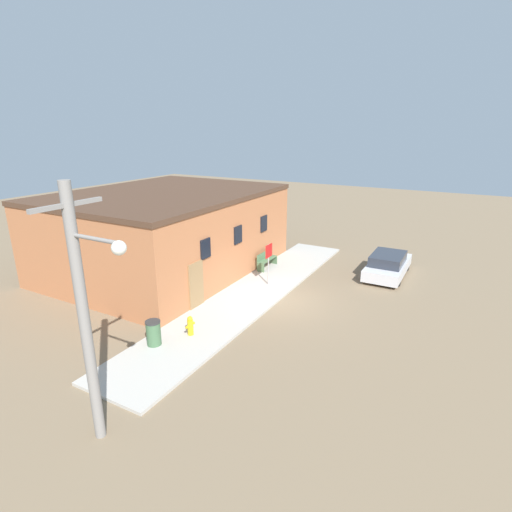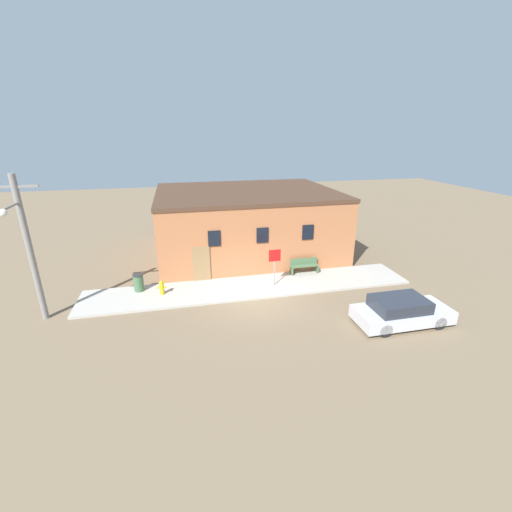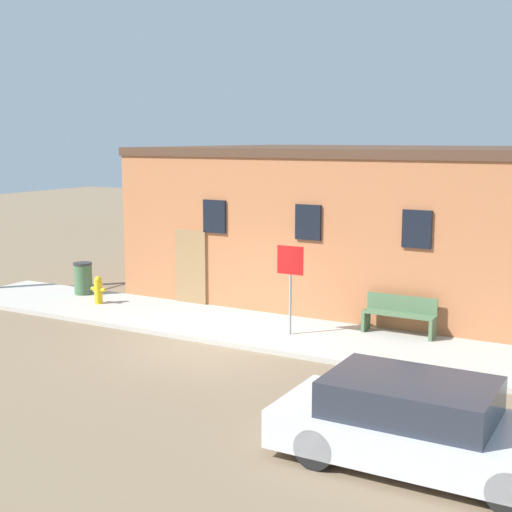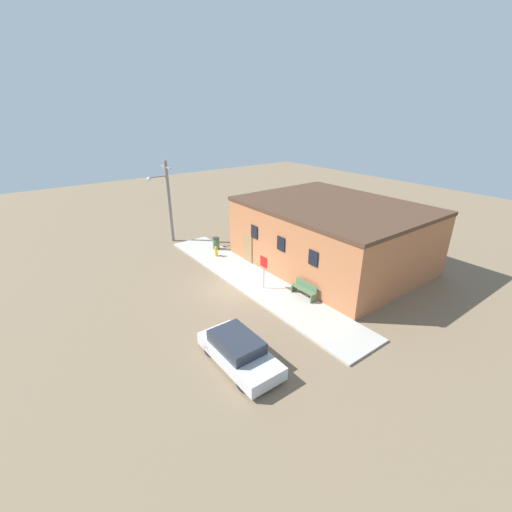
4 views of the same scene
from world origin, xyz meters
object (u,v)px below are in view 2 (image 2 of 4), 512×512
stop_sign (275,261)px  utility_pole (28,246)px  parked_car (401,311)px  bench (304,266)px  trash_bin (139,283)px  fire_hydrant (162,287)px

stop_sign → utility_pole: bearing=-175.1°
parked_car → stop_sign: bearing=132.5°
bench → trash_bin: size_ratio=1.80×
fire_hydrant → trash_bin: 1.44m
bench → utility_pole: size_ratio=0.26×
stop_sign → bench: bearing=29.8°
trash_bin → parked_car: parked_car is taller
stop_sign → parked_car: (4.59, -5.01, -0.99)m
fire_hydrant → stop_sign: stop_sign is taller
fire_hydrant → trash_bin: (-1.23, 0.73, 0.09)m
bench → utility_pole: (-13.72, -2.28, 3.04)m
stop_sign → bench: 2.80m
utility_pole → fire_hydrant: bearing=13.0°
stop_sign → trash_bin: (-7.38, 0.98, -1.01)m
parked_car → trash_bin: bearing=153.4°
fire_hydrant → trash_bin: size_ratio=0.82×
trash_bin → utility_pole: utility_pole is taller
fire_hydrant → utility_pole: 6.29m
bench → trash_bin: 9.64m
stop_sign → parked_car: size_ratio=0.49×
stop_sign → bench: (2.26, 1.29, -1.02)m
trash_bin → parked_car: size_ratio=0.22×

